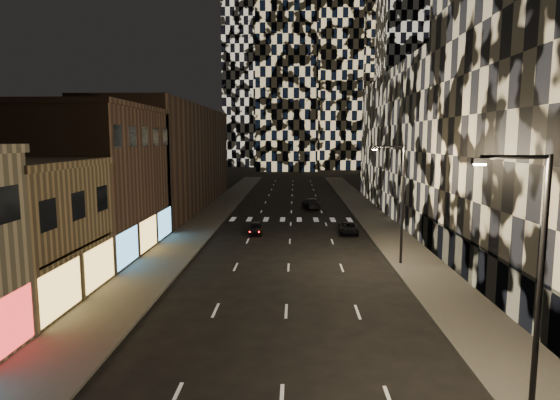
# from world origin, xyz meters

# --- Properties ---
(sidewalk_left) EXTENTS (4.00, 120.00, 0.15)m
(sidewalk_left) POSITION_xyz_m (-10.00, 50.00, 0.07)
(sidewalk_left) COLOR #47443F
(sidewalk_left) RESTS_ON ground
(sidewalk_right) EXTENTS (4.00, 120.00, 0.15)m
(sidewalk_right) POSITION_xyz_m (10.00, 50.00, 0.07)
(sidewalk_right) COLOR #47443F
(sidewalk_right) RESTS_ON ground
(curb_left) EXTENTS (0.20, 120.00, 0.15)m
(curb_left) POSITION_xyz_m (-7.90, 50.00, 0.07)
(curb_left) COLOR #4C4C47
(curb_left) RESTS_ON ground
(curb_right) EXTENTS (0.20, 120.00, 0.15)m
(curb_right) POSITION_xyz_m (7.90, 50.00, 0.07)
(curb_right) COLOR #4C4C47
(curb_right) RESTS_ON ground
(retail_brown) EXTENTS (10.00, 15.00, 12.00)m
(retail_brown) POSITION_xyz_m (-17.00, 33.50, 6.00)
(retail_brown) COLOR #4D372C
(retail_brown) RESTS_ON ground
(retail_filler_left) EXTENTS (10.00, 40.00, 14.00)m
(retail_filler_left) POSITION_xyz_m (-17.00, 60.00, 7.00)
(retail_filler_left) COLOR #4D372C
(retail_filler_left) RESTS_ON ground
(midrise_base) EXTENTS (0.60, 25.00, 3.00)m
(midrise_base) POSITION_xyz_m (12.30, 24.50, 1.50)
(midrise_base) COLOR #383838
(midrise_base) RESTS_ON ground
(midrise_filler_right) EXTENTS (16.00, 40.00, 18.00)m
(midrise_filler_right) POSITION_xyz_m (20.00, 57.00, 9.00)
(midrise_filler_right) COLOR #232326
(midrise_filler_right) RESTS_ON ground
(tower_center_low) EXTENTS (18.00, 18.00, 95.00)m
(tower_center_low) POSITION_xyz_m (-2.00, 140.00, 47.50)
(tower_center_low) COLOR black
(tower_center_low) RESTS_ON ground
(streetlight_near) EXTENTS (2.55, 0.25, 9.00)m
(streetlight_near) POSITION_xyz_m (8.35, 10.00, 5.35)
(streetlight_near) COLOR black
(streetlight_near) RESTS_ON sidewalk_right
(streetlight_far) EXTENTS (2.55, 0.25, 9.00)m
(streetlight_far) POSITION_xyz_m (8.35, 30.00, 5.35)
(streetlight_far) COLOR black
(streetlight_far) RESTS_ON sidewalk_right
(car_dark_midlane) EXTENTS (1.55, 3.62, 1.22)m
(car_dark_midlane) POSITION_xyz_m (-3.50, 41.48, 0.61)
(car_dark_midlane) COLOR black
(car_dark_midlane) RESTS_ON ground
(car_dark_oncoming) EXTENTS (2.65, 5.26, 1.47)m
(car_dark_oncoming) POSITION_xyz_m (2.75, 59.00, 0.73)
(car_dark_oncoming) COLOR black
(car_dark_oncoming) RESTS_ON ground
(car_dark_rightlane) EXTENTS (2.10, 4.20, 1.14)m
(car_dark_rightlane) POSITION_xyz_m (5.92, 41.68, 0.57)
(car_dark_rightlane) COLOR black
(car_dark_rightlane) RESTS_ON ground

